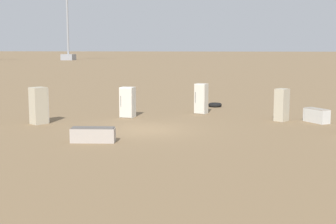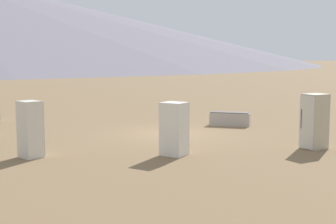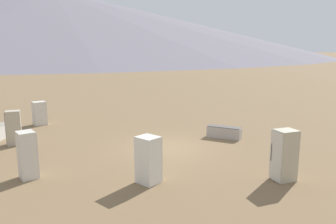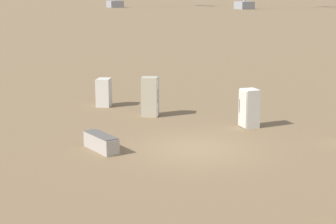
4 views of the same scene
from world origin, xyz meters
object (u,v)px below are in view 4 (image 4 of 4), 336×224
Objects in this scene: discarded_fridge_1 at (104,92)px; discarded_fridge_5 at (101,142)px; discarded_fridge_6 at (249,108)px; discarded_fridge_0 at (150,97)px.

discarded_fridge_5 is (-7.39, 2.96, -0.41)m from discarded_fridge_1.
discarded_fridge_6 reaches higher than discarded_fridge_1.
discarded_fridge_5 is at bearing 99.75° from discarded_fridge_6.
discarded_fridge_5 is 1.10× the size of discarded_fridge_6.
discarded_fridge_5 is at bearing -166.60° from discarded_fridge_1.
discarded_fridge_0 is 1.30× the size of discarded_fridge_1.
discarded_fridge_6 is at bearing 174.81° from discarded_fridge_5.
discarded_fridge_1 is 8.18m from discarded_fridge_6.
discarded_fridge_0 is at bearing -124.09° from discarded_fridge_1.
discarded_fridge_6 reaches higher than discarded_fridge_5.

